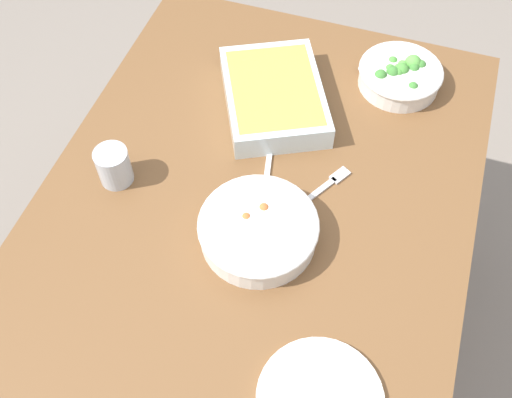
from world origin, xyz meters
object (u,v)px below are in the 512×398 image
(stew_bowl, at_px, (258,229))
(baking_dish, at_px, (274,95))
(spoon_by_stew, at_px, (265,184))
(spoon_by_broccoli, at_px, (381,77))
(fork_on_table, at_px, (323,188))
(drink_cup, at_px, (114,167))
(broccoli_bowl, at_px, (400,75))

(stew_bowl, distance_m, baking_dish, 0.37)
(stew_bowl, xyz_separation_m, spoon_by_stew, (0.13, 0.03, -0.03))
(spoon_by_stew, bearing_deg, spoon_by_broccoli, -23.38)
(spoon_by_broccoli, distance_m, fork_on_table, 0.37)
(drink_cup, xyz_separation_m, fork_on_table, (0.11, -0.43, -0.04))
(drink_cup, bearing_deg, fork_on_table, -75.63)
(drink_cup, relative_size, spoon_by_stew, 0.49)
(broccoli_bowl, height_order, spoon_by_stew, broccoli_bowl)
(broccoli_bowl, xyz_separation_m, drink_cup, (-0.47, 0.52, 0.01))
(stew_bowl, relative_size, fork_on_table, 1.49)
(baking_dish, bearing_deg, drink_cup, 140.33)
(stew_bowl, height_order, spoon_by_stew, stew_bowl)
(fork_on_table, bearing_deg, broccoli_bowl, -14.71)
(drink_cup, xyz_separation_m, spoon_by_broccoli, (0.48, -0.48, -0.03))
(broccoli_bowl, distance_m, spoon_by_broccoli, 0.05)
(spoon_by_stew, distance_m, fork_on_table, 0.12)
(spoon_by_broccoli, bearing_deg, broccoli_bowl, -101.50)
(broccoli_bowl, distance_m, baking_dish, 0.31)
(baking_dish, height_order, fork_on_table, baking_dish)
(stew_bowl, distance_m, fork_on_table, 0.19)
(broccoli_bowl, bearing_deg, drink_cup, 131.91)
(baking_dish, xyz_separation_m, drink_cup, (-0.31, 0.26, 0.00))
(broccoli_bowl, height_order, baking_dish, broccoli_bowl)
(stew_bowl, relative_size, spoon_by_broccoli, 1.37)
(stew_bowl, bearing_deg, spoon_by_stew, 11.73)
(stew_bowl, height_order, fork_on_table, stew_bowl)
(drink_cup, xyz_separation_m, spoon_by_stew, (0.08, -0.31, -0.03))
(baking_dish, bearing_deg, stew_bowl, -167.58)
(baking_dish, distance_m, fork_on_table, 0.27)
(spoon_by_broccoli, relative_size, fork_on_table, 1.08)
(fork_on_table, bearing_deg, drink_cup, 104.37)
(drink_cup, bearing_deg, broccoli_bowl, -48.09)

